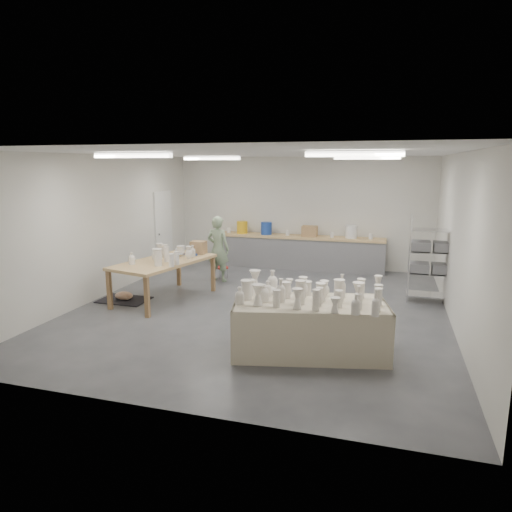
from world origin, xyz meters
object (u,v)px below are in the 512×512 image
(work_table, at_px, (169,260))
(red_stool, at_px, (222,268))
(potter, at_px, (218,249))
(drying_table, at_px, (309,324))

(work_table, height_order, red_stool, work_table)
(red_stool, bearing_deg, potter, -90.00)
(potter, bearing_deg, work_table, 83.34)
(drying_table, bearing_deg, potter, 115.29)
(potter, height_order, red_stool, potter)
(drying_table, height_order, potter, potter)
(drying_table, bearing_deg, red_stool, 113.34)
(work_table, xyz_separation_m, potter, (0.45, 1.70, -0.04))
(drying_table, distance_m, red_stool, 4.89)
(drying_table, xyz_separation_m, red_stool, (-2.87, 3.95, -0.19))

